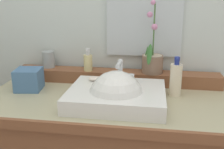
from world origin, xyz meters
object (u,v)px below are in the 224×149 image
at_px(tumbler_cup, 48,59).
at_px(lotion_bottle, 176,79).
at_px(soap_dispenser, 88,62).
at_px(tissue_box, 29,79).
at_px(sink_basin, 116,97).
at_px(potted_plant, 152,60).
at_px(soap_bar, 95,79).

relative_size(tumbler_cup, lotion_bottle, 0.48).
relative_size(soap_dispenser, tissue_box, 1.00).
xyz_separation_m(sink_basin, potted_plant, (0.16, 0.30, 0.11)).
xyz_separation_m(tumbler_cup, tissue_box, (-0.03, -0.20, -0.06)).
distance_m(potted_plant, lotion_bottle, 0.20).
height_order(sink_basin, tissue_box, sink_basin).
xyz_separation_m(potted_plant, tissue_box, (-0.64, -0.18, -0.08)).
bearing_deg(tissue_box, potted_plant, 15.73).
height_order(soap_bar, lotion_bottle, lotion_bottle).
xyz_separation_m(potted_plant, tumbler_cup, (-0.61, 0.02, -0.02)).
relative_size(soap_bar, soap_dispenser, 0.54).
distance_m(soap_dispenser, tumbler_cup, 0.25).
bearing_deg(tissue_box, soap_dispenser, 30.19).
xyz_separation_m(potted_plant, soap_dispenser, (-0.36, -0.02, -0.02)).
bearing_deg(tissue_box, tumbler_cup, 80.84).
xyz_separation_m(sink_basin, soap_dispenser, (-0.20, 0.29, 0.09)).
distance_m(sink_basin, tissue_box, 0.50).
relative_size(sink_basin, tumbler_cup, 4.66).
distance_m(tumbler_cup, tissue_box, 0.22).
relative_size(sink_basin, soap_bar, 6.34).
bearing_deg(tumbler_cup, tissue_box, -99.16).
height_order(sink_basin, lotion_bottle, lotion_bottle).
relative_size(soap_bar, tumbler_cup, 0.73).
xyz_separation_m(soap_bar, lotion_bottle, (0.40, 0.04, 0.00)).
xyz_separation_m(soap_dispenser, tumbler_cup, (-0.25, 0.04, -0.00)).
bearing_deg(soap_dispenser, soap_bar, -65.40).
xyz_separation_m(sink_basin, soap_bar, (-0.12, 0.11, 0.05)).
relative_size(potted_plant, soap_dispenser, 3.02).
height_order(tumbler_cup, tissue_box, tumbler_cup).
bearing_deg(sink_basin, soap_bar, 137.69).
xyz_separation_m(sink_basin, lotion_bottle, (0.28, 0.15, 0.05)).
bearing_deg(tumbler_cup, lotion_bottle, -13.24).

